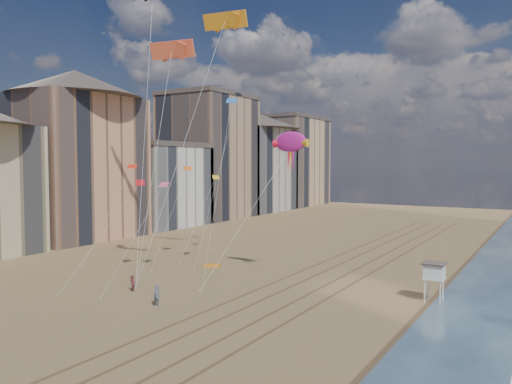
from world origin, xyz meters
TOP-DOWN VIEW (x-y plane):
  - ground at (0.00, 0.00)m, footprint 260.00×260.00m
  - wet_sand at (19.00, 40.00)m, footprint 260.00×260.00m
  - tracks at (2.55, 30.00)m, footprint 7.68×120.00m
  - buildings at (-45.73, 65.59)m, footprint 34.72×131.35m
  - lifeguard_stand at (15.01, 24.73)m, footprint 2.02×2.02m
  - grounded_kite at (-11.88, 26.90)m, footprint 2.34×2.03m
  - show_kite at (-0.10, 25.11)m, footprint 4.89×4.79m
  - kite_flyer_a at (-5.89, 10.40)m, footprint 0.73×0.49m
  - kite_flyer_b at (-11.55, 12.96)m, footprint 0.99×0.91m
  - parafoils at (-14.30, 23.98)m, footprint 16.13×10.05m
  - small_kites at (-15.23, 25.29)m, footprint 19.90×17.05m

SIDE VIEW (x-z plane):
  - ground at x=0.00m, z-range 0.00..0.00m
  - wet_sand at x=19.00m, z-range 0.00..0.00m
  - tracks at x=2.55m, z-range 0.00..0.01m
  - grounded_kite at x=-11.88m, z-range 0.00..0.23m
  - kite_flyer_b at x=-11.55m, z-range 0.00..1.64m
  - kite_flyer_a at x=-5.89m, z-range 0.00..1.96m
  - lifeguard_stand at x=15.01m, z-range 0.99..4.63m
  - buildings at x=-45.73m, z-range -0.95..28.05m
  - small_kites at x=-15.23m, z-range 7.65..19.81m
  - show_kite at x=-0.10m, z-range 6.05..24.04m
  - parafoils at x=-14.30m, z-range 24.53..36.63m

